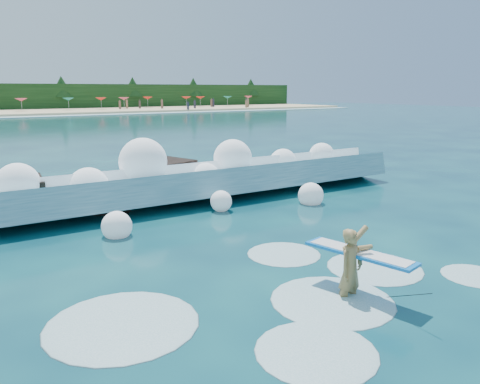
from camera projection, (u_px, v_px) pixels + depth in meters
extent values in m
plane|color=#072A3C|center=(232.00, 267.00, 10.68)|extent=(200.00, 200.00, 0.00)
cube|color=teal|center=(174.00, 189.00, 16.67)|extent=(19.04, 2.90, 1.59)
cube|color=white|center=(164.00, 173.00, 17.23)|extent=(19.04, 1.34, 0.74)
cube|color=black|center=(0.00, 202.00, 14.72)|extent=(2.76, 2.18, 1.40)
cube|color=black|center=(103.00, 199.00, 15.68)|extent=(2.45, 2.37, 1.08)
cube|color=black|center=(163.00, 180.00, 18.06)|extent=(2.57, 2.29, 1.51)
imported|color=#9A7A48|center=(351.00, 271.00, 9.02)|extent=(0.66, 0.48, 1.65)
cube|color=blue|center=(360.00, 253.00, 9.14)|extent=(1.00, 2.32, 0.06)
cube|color=white|center=(360.00, 252.00, 9.14)|extent=(0.87, 2.11, 0.06)
cylinder|color=black|center=(408.00, 295.00, 8.15)|extent=(0.01, 0.91, 0.43)
sphere|color=white|center=(18.00, 184.00, 14.24)|extent=(1.31, 1.31, 1.31)
sphere|color=white|center=(89.00, 188.00, 15.24)|extent=(1.34, 1.34, 1.34)
sphere|color=white|center=(143.00, 162.00, 16.31)|extent=(1.68, 1.68, 1.68)
sphere|color=white|center=(206.00, 177.00, 17.34)|extent=(1.04, 1.04, 1.04)
sphere|color=white|center=(233.00, 159.00, 18.18)|extent=(1.51, 1.51, 1.51)
sphere|color=white|center=(283.00, 162.00, 19.76)|extent=(1.16, 1.16, 1.16)
sphere|color=white|center=(322.00, 156.00, 20.48)|extent=(1.12, 1.12, 1.12)
sphere|color=white|center=(117.00, 226.00, 12.86)|extent=(0.84, 0.84, 0.84)
sphere|color=white|center=(221.00, 201.00, 15.51)|extent=(0.72, 0.72, 0.72)
sphere|color=white|center=(311.00, 195.00, 16.57)|extent=(0.91, 0.91, 0.91)
ellipsoid|color=silver|center=(332.00, 301.00, 8.96)|extent=(2.38, 2.38, 0.12)
ellipsoid|color=silver|center=(316.00, 352.00, 7.21)|extent=(1.93, 1.93, 0.10)
ellipsoid|color=silver|center=(375.00, 268.00, 10.60)|extent=(2.15, 2.15, 0.11)
ellipsoid|color=silver|center=(122.00, 324.00, 8.06)|extent=(2.67, 2.67, 0.13)
ellipsoid|color=silver|center=(284.00, 254.00, 11.50)|extent=(1.81, 1.81, 0.09)
ellipsoid|color=silver|center=(475.00, 276.00, 10.15)|extent=(1.41, 1.41, 0.07)
cone|color=#D33E55|center=(21.00, 100.00, 78.33)|extent=(2.00, 2.00, 0.50)
cone|color=#13796A|center=(68.00, 99.00, 82.80)|extent=(2.00, 2.00, 0.50)
cone|color=red|center=(101.00, 99.00, 85.41)|extent=(2.00, 2.00, 0.50)
cone|color=#D33E55|center=(124.00, 99.00, 87.47)|extent=(2.00, 2.00, 0.50)
cone|color=red|center=(148.00, 98.00, 94.13)|extent=(2.00, 2.00, 0.50)
cone|color=red|center=(186.00, 98.00, 96.39)|extent=(2.00, 2.00, 0.50)
cone|color=red|center=(200.00, 98.00, 98.45)|extent=(2.00, 2.00, 0.50)
cone|color=#13796A|center=(227.00, 97.00, 101.55)|extent=(2.00, 2.00, 0.50)
cone|color=#D33E55|center=(248.00, 97.00, 106.58)|extent=(2.00, 2.00, 0.50)
cube|color=#8C664C|center=(135.00, 105.00, 87.35)|extent=(0.35, 0.22, 1.54)
cube|color=brown|center=(140.00, 109.00, 79.13)|extent=(0.35, 0.22, 1.36)
cube|color=#3F332D|center=(159.00, 105.00, 88.69)|extent=(0.35, 0.22, 1.39)
cube|color=#3F332D|center=(213.00, 103.00, 100.60)|extent=(0.35, 0.22, 1.54)
cube|color=#262633|center=(236.00, 102.00, 102.44)|extent=(0.35, 0.22, 1.58)
cube|color=#3F332D|center=(123.00, 104.00, 90.64)|extent=(0.35, 0.22, 1.54)
cube|color=brown|center=(13.00, 106.00, 79.23)|extent=(0.35, 0.22, 1.61)
cube|color=#8C664C|center=(144.00, 105.00, 83.94)|extent=(0.35, 0.22, 1.51)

